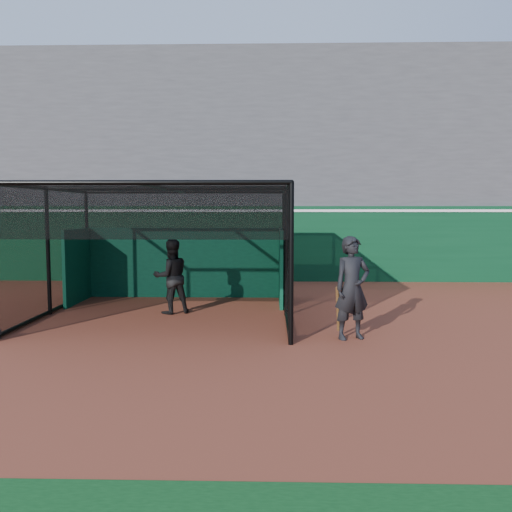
{
  "coord_description": "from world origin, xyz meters",
  "views": [
    {
      "loc": [
        1.47,
        -9.59,
        2.41
      ],
      "look_at": [
        1.16,
        2.0,
        1.4
      ],
      "focal_mm": 38.0,
      "sensor_mm": 36.0,
      "label": 1
    }
  ],
  "objects": [
    {
      "name": "ground",
      "position": [
        0.0,
        0.0,
        0.0
      ],
      "size": [
        120.0,
        120.0,
        0.0
      ],
      "primitive_type": "plane",
      "color": "brown",
      "rests_on": "ground"
    },
    {
      "name": "outfield_wall",
      "position": [
        0.0,
        8.5,
        1.29
      ],
      "size": [
        50.0,
        0.5,
        2.5
      ],
      "color": "#0A3B1E",
      "rests_on": "ground"
    },
    {
      "name": "grandstand",
      "position": [
        0.0,
        12.27,
        4.48
      ],
      "size": [
        50.0,
        7.85,
        8.95
      ],
      "color": "#4C4C4F",
      "rests_on": "ground"
    },
    {
      "name": "batting_cage",
      "position": [
        -0.87,
        2.54,
        1.43
      ],
      "size": [
        5.51,
        5.35,
        2.87
      ],
      "color": "black",
      "rests_on": "ground"
    },
    {
      "name": "batter",
      "position": [
        -0.81,
        2.73,
        0.86
      ],
      "size": [
        1.04,
        0.96,
        1.71
      ],
      "primitive_type": "imported",
      "rotation": [
        0.0,
        0.0,
        3.62
      ],
      "color": "black",
      "rests_on": "ground"
    },
    {
      "name": "on_deck_player",
      "position": [
        2.98,
        0.36,
        0.95
      ],
      "size": [
        0.81,
        0.67,
        1.91
      ],
      "color": "black",
      "rests_on": "ground"
    }
  ]
}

